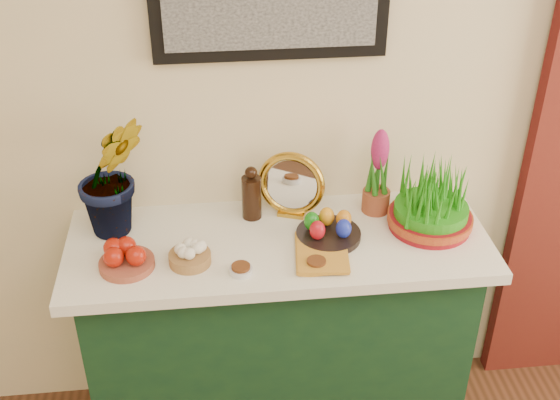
{
  "coord_description": "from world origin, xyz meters",
  "views": [
    {
      "loc": [
        -0.32,
        0.11,
        2.24
      ],
      "look_at": [
        -0.12,
        1.95,
        1.07
      ],
      "focal_mm": 45.0,
      "sensor_mm": 36.0,
      "label": 1
    }
  ],
  "objects_px": {
    "sideboard": "(279,341)",
    "wheatgrass_sabzeh": "(432,201)",
    "mirror": "(291,185)",
    "book": "(296,252)",
    "hyacinth_green": "(110,157)"
  },
  "relations": [
    {
      "from": "wheatgrass_sabzeh",
      "to": "book",
      "type": "bearing_deg",
      "value": -166.17
    },
    {
      "from": "book",
      "to": "wheatgrass_sabzeh",
      "type": "distance_m",
      "value": 0.49
    },
    {
      "from": "hyacinth_green",
      "to": "wheatgrass_sabzeh",
      "type": "distance_m",
      "value": 1.06
    },
    {
      "from": "hyacinth_green",
      "to": "book",
      "type": "xyz_separation_m",
      "value": [
        0.57,
        -0.21,
        -0.26
      ]
    },
    {
      "from": "hyacinth_green",
      "to": "mirror",
      "type": "distance_m",
      "value": 0.61
    },
    {
      "from": "sideboard",
      "to": "book",
      "type": "distance_m",
      "value": 0.49
    },
    {
      "from": "sideboard",
      "to": "wheatgrass_sabzeh",
      "type": "xyz_separation_m",
      "value": [
        0.52,
        0.01,
        0.57
      ]
    },
    {
      "from": "hyacinth_green",
      "to": "mirror",
      "type": "xyz_separation_m",
      "value": [
        0.59,
        0.04,
        -0.17
      ]
    },
    {
      "from": "mirror",
      "to": "wheatgrass_sabzeh",
      "type": "distance_m",
      "value": 0.48
    },
    {
      "from": "mirror",
      "to": "book",
      "type": "distance_m",
      "value": 0.27
    },
    {
      "from": "mirror",
      "to": "wheatgrass_sabzeh",
      "type": "bearing_deg",
      "value": -16.75
    },
    {
      "from": "sideboard",
      "to": "wheatgrass_sabzeh",
      "type": "relative_size",
      "value": 4.53
    },
    {
      "from": "hyacinth_green",
      "to": "book",
      "type": "relative_size",
      "value": 2.53
    },
    {
      "from": "mirror",
      "to": "book",
      "type": "xyz_separation_m",
      "value": [
        -0.02,
        -0.25,
        -0.1
      ]
    },
    {
      "from": "hyacinth_green",
      "to": "book",
      "type": "height_order",
      "value": "hyacinth_green"
    }
  ]
}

